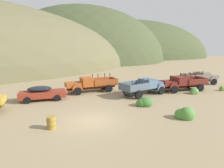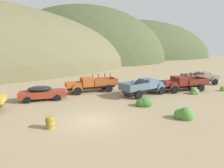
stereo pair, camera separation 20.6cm
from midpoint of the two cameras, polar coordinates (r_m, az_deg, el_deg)
ground_plane at (r=14.53m, az=-6.11°, el=-11.18°), size 300.00×300.00×0.00m
hill_far_right at (r=95.42m, az=-8.56°, el=7.31°), size 78.21×80.41×51.04m
hill_center at (r=118.79m, az=8.74°, el=7.95°), size 106.22×56.88×45.66m
car_rust_red at (r=21.10m, az=-20.02°, el=-2.51°), size 5.16×2.47×1.57m
truck_oxide_orange at (r=23.59m, az=-7.06°, el=-0.09°), size 6.69×2.74×2.16m
truck_chalk_blue at (r=22.69m, az=10.98°, el=-0.68°), size 6.37×3.00×2.16m
truck_oxblood at (r=25.78m, az=20.59°, el=0.22°), size 6.64×3.40×2.16m
truck_primer_gray at (r=32.25m, az=26.45°, el=1.71°), size 5.96×3.51×2.16m
oil_drum_spare at (r=13.63m, az=-18.15°, el=-11.22°), size 0.66×0.66×0.87m
bush_between_trucks at (r=29.98m, az=9.37°, el=0.59°), size 1.01×0.78×0.88m
bush_front_right at (r=24.77m, az=24.40°, el=-2.31°), size 1.21×0.97×0.94m
bush_lone_scrub at (r=15.82m, az=21.74°, el=-8.86°), size 1.43×1.38×1.21m
bush_near_barrel at (r=18.17m, az=10.19°, el=-5.88°), size 1.62×1.29×1.08m
bush_back_edge at (r=25.42m, az=-22.59°, el=-1.90°), size 1.25×1.01×0.89m
bush_front_left at (r=28.35m, az=31.25°, el=-1.48°), size 0.79×0.68×0.81m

